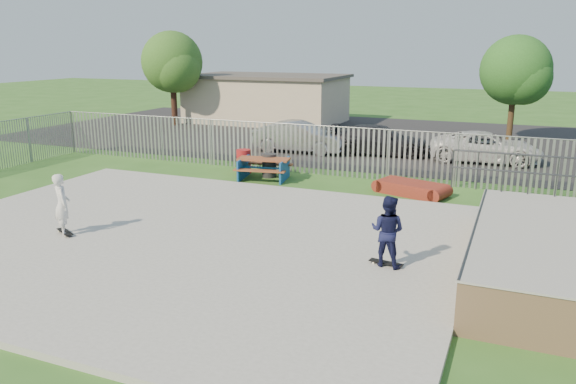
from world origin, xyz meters
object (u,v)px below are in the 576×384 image
at_px(car_dark, 380,140).
at_px(skater_navy, 387,231).
at_px(picnic_table, 264,169).
at_px(trash_bin_grey, 269,165).
at_px(car_silver, 299,137).
at_px(car_white, 486,147).
at_px(trash_bin_red, 244,161).
at_px(skater_white, 62,204).
at_px(tree_left, 172,62).
at_px(funbox, 411,188).
at_px(tree_mid, 516,70).

relative_size(car_dark, skater_navy, 2.86).
bearing_deg(picnic_table, trash_bin_grey, 76.11).
relative_size(car_silver, car_white, 0.95).
bearing_deg(trash_bin_red, car_dark, 55.31).
bearing_deg(skater_white, car_silver, -56.38).
relative_size(car_silver, skater_white, 2.73).
xyz_separation_m(trash_bin_red, car_white, (9.02, 6.18, 0.20)).
bearing_deg(tree_left, skater_white, -63.68).
distance_m(trash_bin_grey, car_silver, 5.49).
distance_m(trash_bin_red, car_dark, 7.39).
xyz_separation_m(funbox, car_dark, (-2.82, 6.85, 0.49)).
height_order(trash_bin_grey, car_silver, car_silver).
xyz_separation_m(funbox, car_silver, (-6.62, 5.95, 0.55)).
height_order(picnic_table, car_dark, car_dark).
xyz_separation_m(car_dark, car_white, (4.82, 0.11, -0.02)).
relative_size(trash_bin_grey, car_white, 0.20).
bearing_deg(tree_mid, skater_white, -115.84).
height_order(tree_left, skater_white, tree_left).
xyz_separation_m(picnic_table, skater_white, (-1.99, -8.47, 0.55)).
distance_m(funbox, car_dark, 7.43).
bearing_deg(skater_navy, tree_left, -37.48).
relative_size(funbox, car_white, 0.50).
bearing_deg(trash_bin_grey, trash_bin_red, 168.72).
xyz_separation_m(car_silver, tree_left, (-11.19, 5.94, 3.29)).
bearing_deg(car_white, funbox, 161.72).
bearing_deg(car_silver, car_dark, -79.73).
bearing_deg(funbox, car_white, 91.45).
distance_m(funbox, car_silver, 8.91).
distance_m(trash_bin_grey, car_dark, 6.98).
xyz_separation_m(tree_left, tree_mid, (20.59, 1.52, -0.24)).
height_order(picnic_table, tree_mid, tree_mid).
bearing_deg(trash_bin_red, tree_mid, 52.13).
bearing_deg(tree_mid, car_dark, -130.59).
height_order(funbox, car_silver, car_silver).
height_order(trash_bin_red, skater_white, skater_white).
relative_size(trash_bin_grey, tree_left, 0.16).
relative_size(picnic_table, skater_white, 1.35).
bearing_deg(car_dark, car_silver, 94.64).
height_order(trash_bin_grey, tree_mid, tree_mid).
bearing_deg(funbox, car_silver, 155.52).
xyz_separation_m(funbox, skater_navy, (0.78, -7.24, 0.77)).
height_order(car_white, tree_left, tree_left).
relative_size(trash_bin_grey, tree_mid, 0.17).
bearing_deg(skater_white, funbox, -94.55).
height_order(car_white, skater_white, skater_white).
height_order(car_silver, skater_white, skater_white).
distance_m(tree_mid, skater_navy, 20.93).
bearing_deg(car_silver, skater_navy, -153.92).
height_order(trash_bin_grey, car_dark, car_dark).
height_order(tree_left, tree_mid, tree_left).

